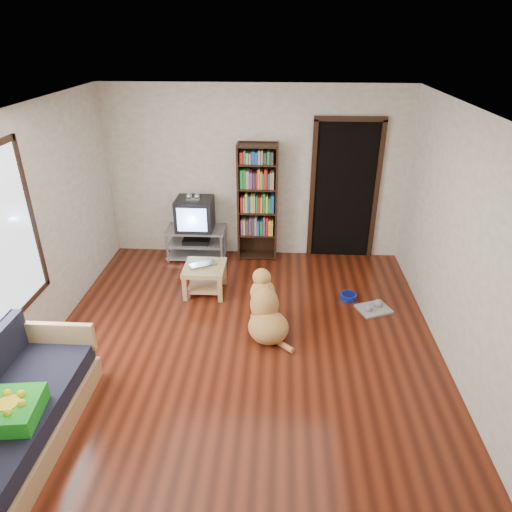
# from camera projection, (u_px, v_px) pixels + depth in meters

# --- Properties ---
(ground) EXTENTS (5.00, 5.00, 0.00)m
(ground) POSITION_uv_depth(u_px,v_px,m) (242.00, 348.00, 5.20)
(ground) COLOR #5E2110
(ground) RESTS_ON ground
(ceiling) EXTENTS (5.00, 5.00, 0.00)m
(ceiling) POSITION_uv_depth(u_px,v_px,m) (237.00, 113.00, 4.03)
(ceiling) COLOR white
(ceiling) RESTS_ON ground
(wall_back) EXTENTS (4.50, 0.00, 4.50)m
(wall_back) POSITION_uv_depth(u_px,v_px,m) (255.00, 174.00, 6.84)
(wall_back) COLOR silver
(wall_back) RESTS_ON ground
(wall_front) EXTENTS (4.50, 0.00, 4.50)m
(wall_front) POSITION_uv_depth(u_px,v_px,m) (197.00, 450.00, 2.39)
(wall_front) COLOR silver
(wall_front) RESTS_ON ground
(wall_left) EXTENTS (0.00, 5.00, 5.00)m
(wall_left) POSITION_uv_depth(u_px,v_px,m) (24.00, 240.00, 4.73)
(wall_left) COLOR silver
(wall_left) RESTS_ON ground
(wall_right) EXTENTS (0.00, 5.00, 5.00)m
(wall_right) POSITION_uv_depth(u_px,v_px,m) (467.00, 251.00, 4.50)
(wall_right) COLOR silver
(wall_right) RESTS_ON ground
(green_cushion) EXTENTS (0.52, 0.52, 0.16)m
(green_cushion) POSITION_uv_depth(u_px,v_px,m) (10.00, 410.00, 3.70)
(green_cushion) COLOR green
(green_cushion) RESTS_ON sofa
(laptop) EXTENTS (0.43, 0.38, 0.03)m
(laptop) POSITION_uv_depth(u_px,v_px,m) (204.00, 266.00, 6.11)
(laptop) COLOR #B8B7BC
(laptop) RESTS_ON coffee_table
(dog_bowl) EXTENTS (0.22, 0.22, 0.08)m
(dog_bowl) POSITION_uv_depth(u_px,v_px,m) (348.00, 297.00, 6.12)
(dog_bowl) COLOR navy
(dog_bowl) RESTS_ON ground
(grey_rag) EXTENTS (0.49, 0.45, 0.03)m
(grey_rag) POSITION_uv_depth(u_px,v_px,m) (374.00, 309.00, 5.90)
(grey_rag) COLOR #A7A7A7
(grey_rag) RESTS_ON ground
(doorway) EXTENTS (1.03, 0.05, 2.19)m
(doorway) POSITION_uv_depth(u_px,v_px,m) (344.00, 188.00, 6.84)
(doorway) COLOR black
(doorway) RESTS_ON wall_back
(tv_stand) EXTENTS (0.90, 0.45, 0.50)m
(tv_stand) POSITION_uv_depth(u_px,v_px,m) (197.00, 242.00, 7.13)
(tv_stand) COLOR #99999E
(tv_stand) RESTS_ON ground
(crt_tv) EXTENTS (0.55, 0.52, 0.58)m
(crt_tv) POSITION_uv_depth(u_px,v_px,m) (195.00, 213.00, 6.94)
(crt_tv) COLOR black
(crt_tv) RESTS_ON tv_stand
(bookshelf) EXTENTS (0.60, 0.30, 1.80)m
(bookshelf) POSITION_uv_depth(u_px,v_px,m) (258.00, 197.00, 6.84)
(bookshelf) COLOR black
(bookshelf) RESTS_ON ground
(sofa) EXTENTS (0.80, 1.80, 0.80)m
(sofa) POSITION_uv_depth(u_px,v_px,m) (12.00, 417.00, 3.95)
(sofa) COLOR tan
(sofa) RESTS_ON ground
(coffee_table) EXTENTS (0.55, 0.55, 0.40)m
(coffee_table) POSITION_uv_depth(u_px,v_px,m) (205.00, 274.00, 6.19)
(coffee_table) COLOR tan
(coffee_table) RESTS_ON ground
(dog) EXTENTS (0.61, 0.85, 0.76)m
(dog) POSITION_uv_depth(u_px,v_px,m) (266.00, 311.00, 5.38)
(dog) COLOR tan
(dog) RESTS_ON ground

